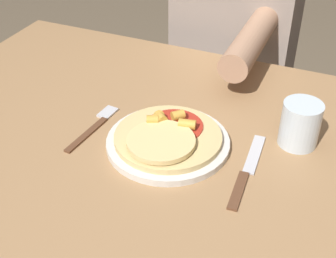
{
  "coord_description": "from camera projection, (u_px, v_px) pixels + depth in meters",
  "views": [
    {
      "loc": [
        0.28,
        -0.7,
        1.33
      ],
      "look_at": [
        -0.01,
        -0.03,
        0.8
      ],
      "focal_mm": 50.0,
      "sensor_mm": 36.0,
      "label": 1
    }
  ],
  "objects": [
    {
      "name": "fork",
      "position": [
        96.0,
        125.0,
        0.98
      ],
      "size": [
        0.03,
        0.18,
        0.0
      ],
      "color": "brown",
      "rests_on": "dining_table"
    },
    {
      "name": "plate",
      "position": [
        168.0,
        143.0,
        0.92
      ],
      "size": [
        0.24,
        0.24,
        0.01
      ],
      "color": "silver",
      "rests_on": "dining_table"
    },
    {
      "name": "pizza",
      "position": [
        167.0,
        136.0,
        0.91
      ],
      "size": [
        0.21,
        0.21,
        0.04
      ],
      "color": "#DBBC7A",
      "rests_on": "plate"
    },
    {
      "name": "drinking_glass",
      "position": [
        300.0,
        124.0,
        0.91
      ],
      "size": [
        0.08,
        0.08,
        0.09
      ],
      "color": "silver",
      "rests_on": "dining_table"
    },
    {
      "name": "knife",
      "position": [
        247.0,
        171.0,
        0.86
      ],
      "size": [
        0.03,
        0.22,
        0.0
      ],
      "color": "brown",
      "rests_on": "dining_table"
    },
    {
      "name": "dining_table",
      "position": [
        178.0,
        181.0,
        1.02
      ],
      "size": [
        1.25,
        0.78,
        0.76
      ],
      "color": "#9E754C",
      "rests_on": "ground_plane"
    },
    {
      "name": "person_diner",
      "position": [
        234.0,
        51.0,
        1.44
      ],
      "size": [
        0.35,
        0.52,
        1.17
      ],
      "color": "#2D2D38",
      "rests_on": "ground_plane"
    }
  ]
}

